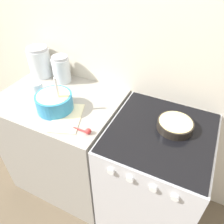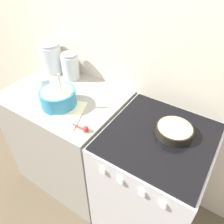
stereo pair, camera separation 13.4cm
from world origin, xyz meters
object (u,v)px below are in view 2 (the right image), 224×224
Objects in this scene: mixing_bowl at (58,97)px; tin_can at (45,85)px; stove at (151,182)px; storage_jar_left at (52,60)px; storage_jar_middle at (71,68)px; baking_pan at (174,130)px.

mixing_bowl is 2.38× the size of tin_can.
mixing_bowl is (-0.69, -0.10, 0.53)m from stove.
tin_can is (-0.89, -0.03, 0.52)m from stove.
mixing_bowl is 1.05× the size of storage_jar_left.
stove is at bearing -14.15° from storage_jar_middle.
baking_pan is at bearing -8.13° from storage_jar_left.
baking_pan is at bearing 42.62° from stove.
baking_pan is 0.89× the size of storage_jar_left.
storage_jar_middle reaches higher than tin_can.
baking_pan is 2.02× the size of tin_can.
storage_jar_middle is at bearing 118.03° from mixing_bowl.
storage_jar_left is (-0.37, 0.32, 0.04)m from mixing_bowl.
storage_jar_middle reaches higher than stove.
baking_pan is at bearing 11.86° from mixing_bowl.
stove is at bearing -11.52° from storage_jar_left.
stove is 0.50m from baking_pan.
storage_jar_middle is at bearing 170.11° from baking_pan.
mixing_bowl is 0.36m from storage_jar_middle.
baking_pan is at bearing -9.89° from storage_jar_middle.
mixing_bowl is at bearing -19.40° from tin_can.
mixing_bowl is 0.49m from storage_jar_left.
mixing_bowl is 1.18× the size of baking_pan.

